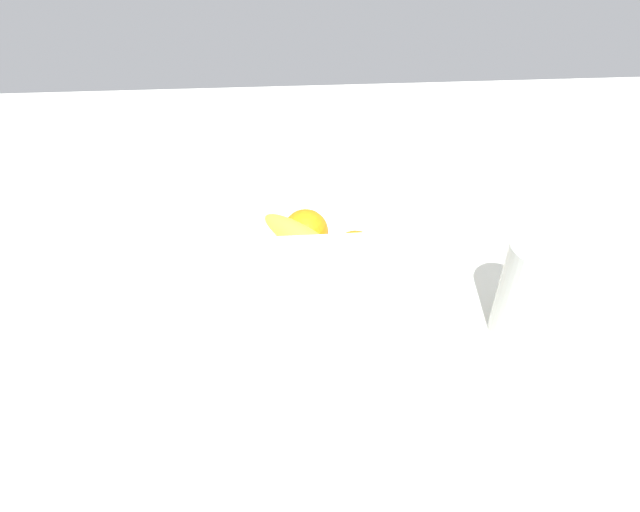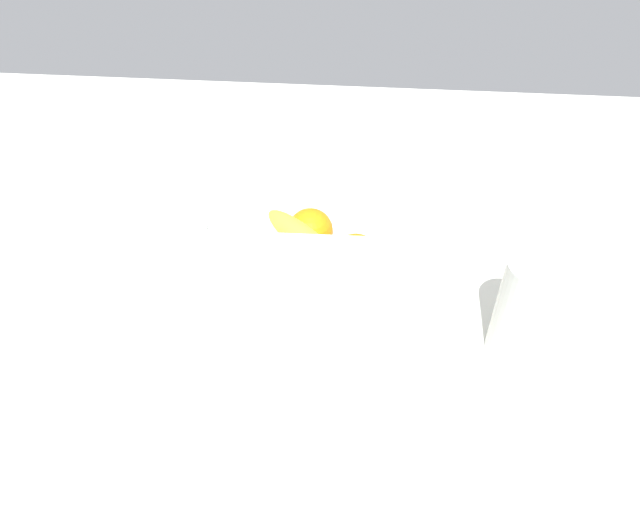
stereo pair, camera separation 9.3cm
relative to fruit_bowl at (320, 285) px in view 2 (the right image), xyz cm
name	(u,v)px [view 2 (the right image)]	position (x,y,z in cm)	size (l,w,h in cm)	color
ground_plane	(342,312)	(-3.82, 2.06, -4.05)	(180.00, 140.00, 3.00)	silver
fruit_bowl	(320,285)	(0.00, 0.00, 0.00)	(23.83, 23.83, 5.10)	white
orange_front_left	(356,257)	(-5.54, -0.44, 6.27)	(7.43, 7.43, 7.43)	orange
orange_front_right	(310,231)	(2.03, -6.02, 6.27)	(7.43, 7.43, 7.43)	orange
orange_center	(287,265)	(4.99, 2.10, 6.27)	(7.43, 7.43, 7.43)	orange
orange_back_left	(329,278)	(-1.73, 4.41, 6.27)	(7.43, 7.43, 7.43)	orange
banana_bunch	(303,256)	(2.52, 1.53, 7.85)	(14.85, 18.02, 10.60)	yellow
cutting_board	(271,350)	(3.97, 25.61, 15.45)	(28.00, 1.80, 36.00)	white
thermos_tumbler	(523,309)	(-29.83, 8.71, 6.45)	(7.77, 7.77, 18.00)	#BABEBB
jar_lid	(186,231)	(25.37, -13.60, -2.01)	(7.83, 7.83, 1.08)	white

